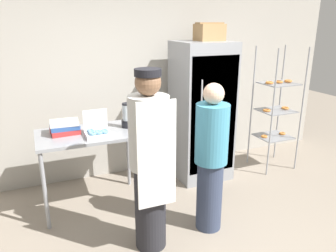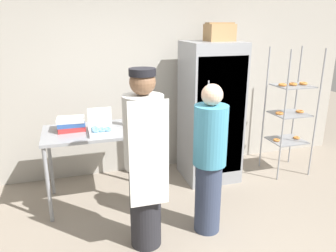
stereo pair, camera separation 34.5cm
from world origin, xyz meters
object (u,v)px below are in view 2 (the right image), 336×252
at_px(blender_pitcher, 132,115).
at_px(person_baker, 145,160).
at_px(baking_rack, 290,112).
at_px(binder_stack, 71,124).
at_px(refrigerator, 210,113).
at_px(person_customer, 209,160).
at_px(cardboard_storage_box, 220,32).
at_px(donut_box, 101,130).

relative_size(blender_pitcher, person_baker, 0.17).
bearing_deg(baking_rack, binder_stack, 179.87).
distance_m(refrigerator, baking_rack, 1.18).
bearing_deg(person_customer, cardboard_storage_box, 62.96).
relative_size(donut_box, blender_pitcher, 0.94).
bearing_deg(cardboard_storage_box, person_baker, -135.61).
height_order(donut_box, cardboard_storage_box, cardboard_storage_box).
height_order(binder_stack, cardboard_storage_box, cardboard_storage_box).
xyz_separation_m(baking_rack, person_customer, (-1.70, -1.03, -0.11)).
relative_size(baking_rack, person_baker, 1.03).
height_order(baking_rack, person_baker, baking_rack).
bearing_deg(donut_box, person_baker, -69.50).
bearing_deg(binder_stack, cardboard_storage_box, 6.06).
distance_m(blender_pitcher, cardboard_storage_box, 1.59).
xyz_separation_m(refrigerator, donut_box, (-1.54, -0.40, 0.02)).
bearing_deg(binder_stack, person_baker, -59.44).
bearing_deg(refrigerator, donut_box, -165.38).
xyz_separation_m(refrigerator, binder_stack, (-1.86, -0.16, 0.05)).
height_order(refrigerator, blender_pitcher, refrigerator).
xyz_separation_m(refrigerator, person_baker, (-1.22, -1.25, -0.03)).
bearing_deg(baking_rack, refrigerator, 171.99).
bearing_deg(person_baker, person_customer, 4.00).
height_order(binder_stack, person_baker, person_baker).
xyz_separation_m(blender_pitcher, binder_stack, (-0.72, 0.04, -0.06)).
distance_m(baking_rack, donut_box, 2.72).
height_order(cardboard_storage_box, person_baker, cardboard_storage_box).
xyz_separation_m(baking_rack, person_baker, (-2.39, -1.08, 0.00)).
relative_size(refrigerator, baking_rack, 1.05).
xyz_separation_m(donut_box, blender_pitcher, (0.40, 0.20, 0.08)).
height_order(refrigerator, cardboard_storage_box, cardboard_storage_box).
relative_size(baking_rack, person_customer, 1.14).
relative_size(binder_stack, person_baker, 0.18).
relative_size(binder_stack, person_customer, 0.20).
distance_m(baking_rack, cardboard_storage_box, 1.55).
distance_m(blender_pitcher, binder_stack, 0.73).
relative_size(donut_box, binder_stack, 0.86).
bearing_deg(person_customer, person_baker, -176.00).
relative_size(blender_pitcher, binder_stack, 0.92).
height_order(baking_rack, donut_box, baking_rack).
xyz_separation_m(binder_stack, person_customer, (1.33, -1.04, -0.19)).
relative_size(blender_pitcher, cardboard_storage_box, 0.84).
distance_m(binder_stack, cardboard_storage_box, 2.23).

